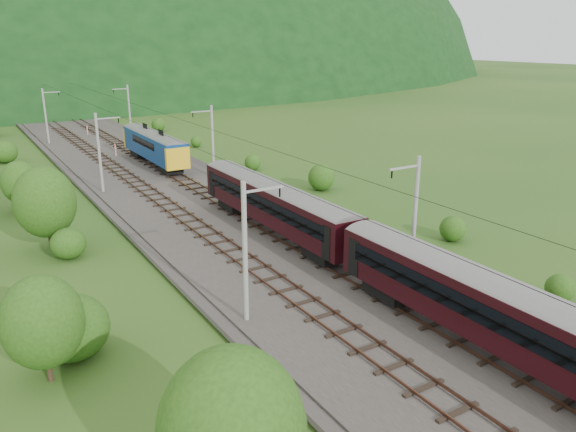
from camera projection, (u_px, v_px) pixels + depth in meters
ground at (336, 299)px, 34.71m from camera, size 600.00×600.00×0.00m
railbed at (259, 247)px, 42.80m from camera, size 14.00×220.00×0.30m
track_left at (230, 250)px, 41.54m from camera, size 2.40×220.00×0.27m
track_right at (286, 239)px, 43.92m from camera, size 2.40×220.00×0.27m
catenary_left at (100, 151)px, 56.32m from camera, size 2.54×192.28×8.00m
catenary_right at (212, 140)px, 62.39m from camera, size 2.54×192.28×8.00m
overhead_wires at (257, 157)px, 40.67m from camera, size 4.83×198.00×0.03m
train at (489, 298)px, 27.39m from camera, size 2.75×111.15×4.78m
hazard_post_near at (116, 150)px, 74.37m from camera, size 0.17×0.17×1.63m
hazard_post_far at (87, 130)px, 90.44m from camera, size 0.16×0.16×1.49m
signal at (100, 166)px, 64.03m from camera, size 0.21×0.21×1.88m
vegetation_left at (51, 232)px, 38.90m from camera, size 13.10×144.51×6.69m
vegetation_right at (413, 219)px, 46.31m from camera, size 6.21×109.50×2.51m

